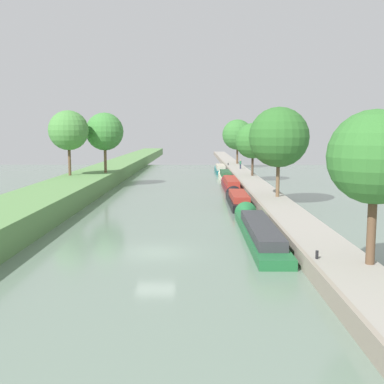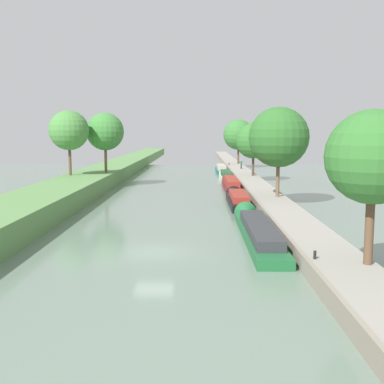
{
  "view_description": "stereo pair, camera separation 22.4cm",
  "coord_description": "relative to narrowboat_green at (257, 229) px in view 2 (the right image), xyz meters",
  "views": [
    {
      "loc": [
        2.63,
        -29.34,
        7.7
      ],
      "look_at": [
        2.16,
        22.49,
        1.0
      ],
      "focal_mm": 43.84,
      "sensor_mm": 36.0,
      "label": 1
    },
    {
      "loc": [
        2.86,
        -29.34,
        7.7
      ],
      "look_at": [
        2.16,
        22.49,
        1.0
      ],
      "focal_mm": 43.84,
      "sensor_mm": 36.0,
      "label": 2
    }
  ],
  "objects": [
    {
      "name": "stone_quay",
      "position": [
        1.46,
        -4.71,
        -0.02
      ],
      "size": [
        0.25,
        260.0,
        1.01
      ],
      "color": "gray",
      "rests_on": "ground_plane"
    },
    {
      "name": "mooring_bollard_far",
      "position": [
        1.89,
        60.5,
        0.65
      ],
      "size": [
        0.16,
        0.16,
        0.45
      ],
      "color": "black",
      "rests_on": "right_towpath"
    },
    {
      "name": "tree_leftbank_downstream",
      "position": [
        -20.98,
        26.4,
        7.32
      ],
      "size": [
        5.11,
        5.11,
        8.37
      ],
      "color": "brown",
      "rests_on": "left_grassy_bank"
    },
    {
      "name": "ground_plane",
      "position": [
        -7.18,
        -4.71,
        -0.53
      ],
      "size": [
        160.0,
        160.0,
        0.0
      ],
      "primitive_type": "plane",
      "color": "slate"
    },
    {
      "name": "narrowboat_teal",
      "position": [
        -0.02,
        54.91,
        0.08
      ],
      "size": [
        1.82,
        11.43,
        2.01
      ],
      "color": "#195B60",
      "rests_on": "ground_plane"
    },
    {
      "name": "tree_rightbank_midnear",
      "position": [
        3.93,
        14.43,
        6.58
      ],
      "size": [
        6.2,
        6.2,
        9.26
      ],
      "color": "brown",
      "rests_on": "right_towpath"
    },
    {
      "name": "narrowboat_maroon",
      "position": [
        0.05,
        28.54,
        0.13
      ],
      "size": [
        1.87,
        14.28,
        2.1
      ],
      "color": "maroon",
      "rests_on": "ground_plane"
    },
    {
      "name": "right_towpath",
      "position": [
        3.25,
        -4.71,
        -0.05
      ],
      "size": [
        3.33,
        260.0,
        0.96
      ],
      "color": "gray",
      "rests_on": "ground_plane"
    },
    {
      "name": "tree_leftbank_upstream",
      "position": [
        -17.11,
        30.41,
        7.16
      ],
      "size": [
        5.15,
        5.15,
        8.23
      ],
      "color": "brown",
      "rests_on": "left_grassy_bank"
    },
    {
      "name": "narrowboat_cream",
      "position": [
        0.18,
        42.66,
        0.02
      ],
      "size": [
        1.8,
        11.58,
        1.95
      ],
      "color": "beige",
      "rests_on": "ground_plane"
    },
    {
      "name": "narrowboat_black",
      "position": [
        -0.11,
        15.5,
        0.04
      ],
      "size": [
        2.01,
        11.46,
        1.97
      ],
      "color": "black",
      "rests_on": "ground_plane"
    },
    {
      "name": "mooring_bollard_near",
      "position": [
        1.89,
        -9.69,
        0.65
      ],
      "size": [
        0.16,
        0.16,
        0.45
      ],
      "color": "black",
      "rests_on": "right_towpath"
    },
    {
      "name": "tree_rightbank_near",
      "position": [
        4.36,
        -10.63,
        5.89
      ],
      "size": [
        4.74,
        4.74,
        7.86
      ],
      "color": "brown",
      "rests_on": "right_towpath"
    },
    {
      "name": "tree_rightbank_far",
      "position": [
        4.08,
        64.93,
        6.52
      ],
      "size": [
        6.35,
        6.35,
        9.28
      ],
      "color": "brown",
      "rests_on": "right_towpath"
    },
    {
      "name": "tree_rightbank_midfar",
      "position": [
        4.09,
        37.92,
        5.76
      ],
      "size": [
        5.41,
        5.41,
        8.04
      ],
      "color": "#4C3828",
      "rests_on": "right_towpath"
    },
    {
      "name": "narrowboat_green",
      "position": [
        0.0,
        0.0,
        0.0
      ],
      "size": [
        2.14,
        17.27,
        2.04
      ],
      "color": "#1E6033",
      "rests_on": "ground_plane"
    },
    {
      "name": "person_walking",
      "position": [
        3.5,
        51.35,
        1.3
      ],
      "size": [
        0.34,
        0.34,
        1.66
      ],
      "color": "#282D42",
      "rests_on": "right_towpath"
    }
  ]
}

